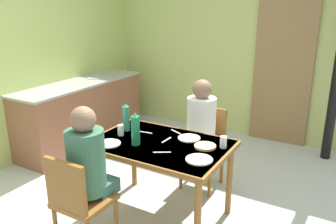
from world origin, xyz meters
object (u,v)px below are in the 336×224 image
water_bottle_green_near (135,130)px  person_far_diner (201,121)px  kitchen_counter (82,113)px  dining_table (160,151)px  chair_far_diner (205,142)px  person_near_diner (87,160)px  chair_near_diner (78,200)px  water_bottle_green_far (126,118)px

water_bottle_green_near → person_far_diner: bearing=70.5°
person_far_diner → water_bottle_green_near: bearing=70.5°
kitchen_counter → water_bottle_green_near: (1.75, -1.14, 0.44)m
dining_table → chair_far_diner: size_ratio=1.43×
person_near_diner → water_bottle_green_near: size_ratio=2.57×
chair_near_diner → person_near_diner: (0.00, 0.14, 0.28)m
kitchen_counter → person_near_diner: size_ratio=2.67×
kitchen_counter → dining_table: size_ratio=1.65×
chair_near_diner → water_bottle_green_near: size_ratio=2.91×
person_near_diner → chair_far_diner: bearing=74.8°
person_near_diner → water_bottle_green_far: bearing=103.3°
water_bottle_green_near → person_near_diner: bearing=-102.2°
person_near_diner → chair_near_diner: bearing=-90.0°
dining_table → person_far_diner: size_ratio=1.62×
person_far_diner → dining_table: bearing=80.2°
chair_near_diner → person_near_diner: person_near_diner is taller
dining_table → person_near_diner: (-0.27, -0.64, 0.11)m
chair_far_diner → person_near_diner: 1.49m
chair_near_diner → water_bottle_green_far: (-0.18, 0.88, 0.38)m
chair_far_diner → person_near_diner: bearing=74.8°
chair_far_diner → person_far_diner: person_far_diner is taller
chair_near_diner → water_bottle_green_near: water_bottle_green_near is taller
chair_near_diner → water_bottle_green_far: bearing=101.3°
kitchen_counter → chair_near_diner: size_ratio=2.36×
chair_far_diner → person_far_diner: size_ratio=1.13×
water_bottle_green_far → kitchen_counter: bearing=148.6°
chair_far_diner → chair_near_diner: bearing=76.1°
person_near_diner → water_bottle_green_near: bearing=77.8°
kitchen_counter → chair_far_diner: bearing=-6.4°
dining_table → water_bottle_green_far: 0.51m
chair_far_diner → water_bottle_green_far: 0.95m
dining_table → person_far_diner: person_far_diner is taller
water_bottle_green_near → kitchen_counter: bearing=146.9°
kitchen_counter → chair_near_diner: 2.42m
chair_near_diner → water_bottle_green_far: water_bottle_green_far is taller
water_bottle_green_near → water_bottle_green_far: (-0.28, 0.24, -0.01)m
dining_table → chair_far_diner: bearing=81.9°
chair_far_diner → person_far_diner: bearing=90.0°
dining_table → water_bottle_green_far: size_ratio=4.44×
chair_far_diner → water_bottle_green_near: (-0.28, -0.91, 0.39)m
kitchen_counter → water_bottle_green_far: water_bottle_green_far is taller
chair_near_diner → chair_far_diner: (0.38, 1.55, 0.00)m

